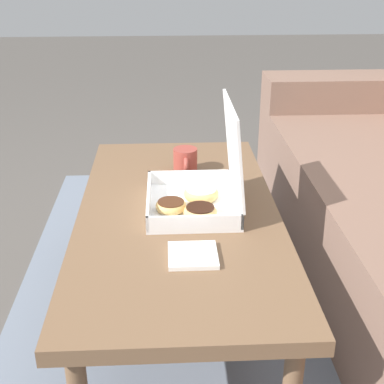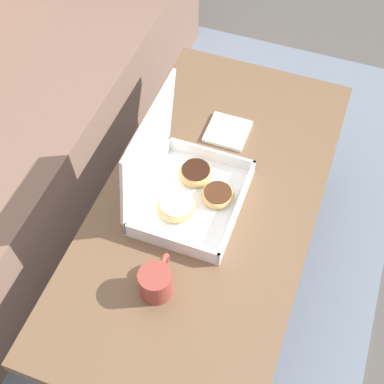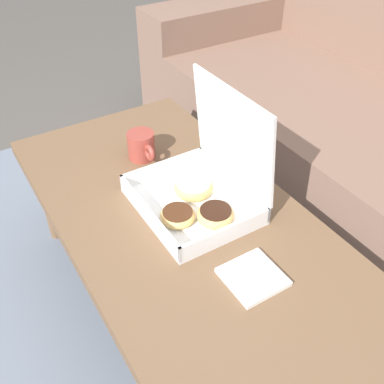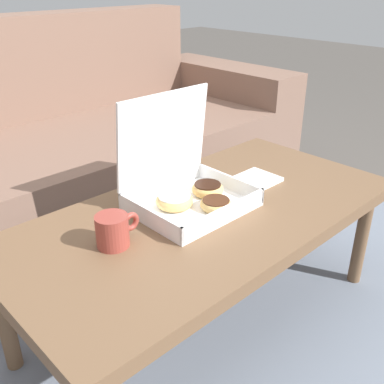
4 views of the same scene
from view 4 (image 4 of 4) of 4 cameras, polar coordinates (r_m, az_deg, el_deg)
The scene contains 7 objects.
ground_plane at distance 1.56m, azimuth -0.70°, elevation -14.29°, with size 12.00×12.00×0.00m, color #514C47.
area_rug at distance 1.74m, azimuth -7.55°, elevation -9.41°, with size 2.42×1.89×0.01m, color slate.
couch at distance 2.02m, azimuth -17.15°, elevation 3.96°, with size 2.30×0.86×0.85m.
coffee_table at distance 1.30m, azimuth 1.85°, elevation -3.83°, with size 1.18×0.59×0.40m.
pastry_box at distance 1.29m, azimuth -0.62°, elevation 0.81°, with size 0.32×0.27×0.32m.
coffee_mug at distance 1.12m, azimuth -9.94°, elevation -4.82°, with size 0.12×0.08×0.08m.
napkin_stack at distance 1.47m, azimuth 8.26°, elevation 1.64°, with size 0.12×0.12×0.01m.
Camera 4 is at (-0.81, -0.87, 1.01)m, focal length 42.00 mm.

